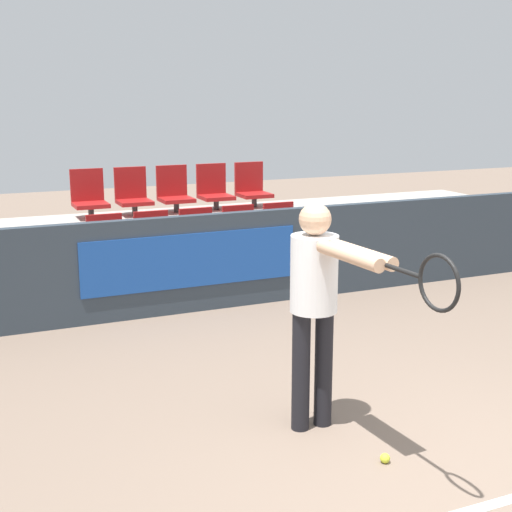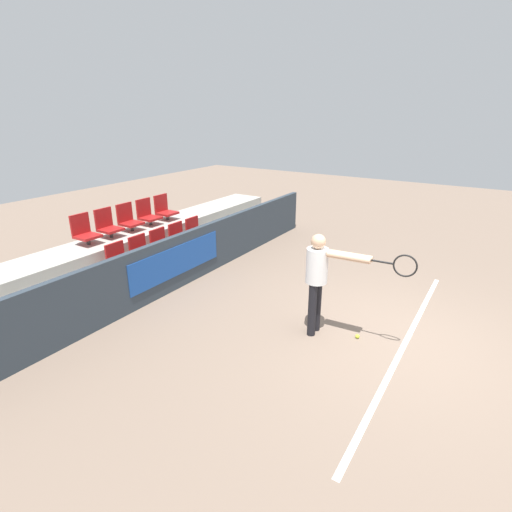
% 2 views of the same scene
% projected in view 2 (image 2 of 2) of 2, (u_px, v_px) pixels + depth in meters
% --- Properties ---
extents(ground_plane, '(30.00, 30.00, 0.00)m').
position_uv_depth(ground_plane, '(396.00, 341.00, 6.16)').
color(ground_plane, '#7A6656').
extents(court_baseline, '(5.68, 0.08, 0.01)m').
position_uv_depth(court_baseline, '(405.00, 343.00, 6.09)').
color(court_baseline, white).
rests_on(court_baseline, ground).
extents(barrier_wall, '(9.55, 0.14, 1.08)m').
position_uv_depth(barrier_wall, '(187.00, 258.00, 8.08)').
color(barrier_wall, '#2D3842').
rests_on(barrier_wall, ground).
extents(bleacher_tier_front, '(9.15, 0.95, 0.43)m').
position_uv_depth(bleacher_tier_front, '(168.00, 267.00, 8.47)').
color(bleacher_tier_front, '#ADA89E').
rests_on(bleacher_tier_front, ground).
extents(bleacher_tier_middle, '(9.15, 0.95, 0.85)m').
position_uv_depth(bleacher_tier_middle, '(136.00, 250.00, 8.87)').
color(bleacher_tier_middle, '#ADA89E').
rests_on(bleacher_tier_middle, ground).
extents(stadium_chair_0, '(0.41, 0.42, 0.60)m').
position_uv_depth(stadium_chair_0, '(120.00, 261.00, 7.50)').
color(stadium_chair_0, '#333333').
rests_on(stadium_chair_0, bleacher_tier_front).
extents(stadium_chair_1, '(0.41, 0.42, 0.60)m').
position_uv_depth(stadium_chair_1, '(142.00, 252.00, 7.94)').
color(stadium_chair_1, '#333333').
rests_on(stadium_chair_1, bleacher_tier_front).
extents(stadium_chair_2, '(0.41, 0.42, 0.60)m').
position_uv_depth(stadium_chair_2, '(162.00, 245.00, 8.37)').
color(stadium_chair_2, '#333333').
rests_on(stadium_chair_2, bleacher_tier_front).
extents(stadium_chair_3, '(0.41, 0.42, 0.60)m').
position_uv_depth(stadium_chair_3, '(180.00, 238.00, 8.81)').
color(stadium_chair_3, '#333333').
rests_on(stadium_chair_3, bleacher_tier_front).
extents(stadium_chair_4, '(0.41, 0.42, 0.60)m').
position_uv_depth(stadium_chair_4, '(196.00, 232.00, 9.25)').
color(stadium_chair_4, '#333333').
rests_on(stadium_chair_4, bleacher_tier_front).
extents(stadium_chair_5, '(0.41, 0.42, 0.60)m').
position_uv_depth(stadium_chair_5, '(84.00, 231.00, 7.83)').
color(stadium_chair_5, '#333333').
rests_on(stadium_chair_5, bleacher_tier_middle).
extents(stadium_chair_6, '(0.41, 0.42, 0.60)m').
position_uv_depth(stadium_chair_6, '(108.00, 225.00, 8.26)').
color(stadium_chair_6, '#333333').
rests_on(stadium_chair_6, bleacher_tier_middle).
extents(stadium_chair_7, '(0.41, 0.42, 0.60)m').
position_uv_depth(stadium_chair_7, '(129.00, 219.00, 8.70)').
color(stadium_chair_7, '#333333').
rests_on(stadium_chair_7, bleacher_tier_middle).
extents(stadium_chair_8, '(0.41, 0.42, 0.60)m').
position_uv_depth(stadium_chair_8, '(147.00, 214.00, 9.14)').
color(stadium_chair_8, '#333333').
rests_on(stadium_chair_8, bleacher_tier_middle).
extents(stadium_chair_9, '(0.41, 0.42, 0.60)m').
position_uv_depth(stadium_chair_9, '(165.00, 209.00, 9.57)').
color(stadium_chair_9, '#333333').
rests_on(stadium_chair_9, bleacher_tier_middle).
extents(tennis_player, '(0.33, 1.57, 1.64)m').
position_uv_depth(tennis_player, '(321.00, 274.00, 6.03)').
color(tennis_player, black).
rests_on(tennis_player, ground).
extents(tennis_ball, '(0.07, 0.07, 0.07)m').
position_uv_depth(tennis_ball, '(357.00, 336.00, 6.22)').
color(tennis_ball, '#CCDB33').
rests_on(tennis_ball, ground).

